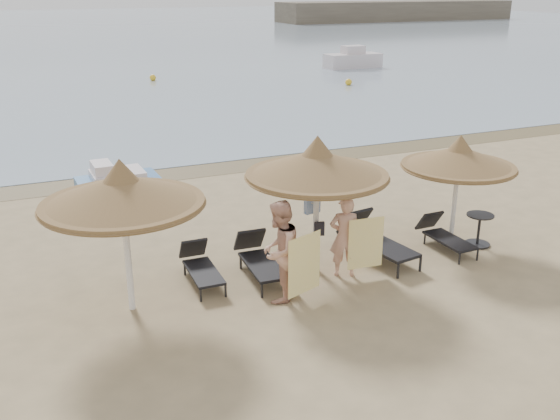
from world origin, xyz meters
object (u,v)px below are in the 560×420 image
Objects in this scene: person_right at (345,230)px; pedal_boat at (117,184)px; lounger_near_right at (374,239)px; lounger_far_right at (444,234)px; person_left at (279,244)px; side_table at (479,231)px; lounger_far_left at (200,265)px; palapa_right at (459,158)px; palapa_center at (317,164)px; lounger_near_left at (259,258)px; palapa_left at (122,191)px.

pedal_boat is (-3.37, 6.96, -0.60)m from person_right.
lounger_near_right is 1.32× the size of lounger_far_right.
person_left is at bearing 37.51° from person_right.
lounger_far_right is 4.52m from person_left.
person_right reaches higher than side_table.
lounger_near_right is at bearing -4.21° from lounger_far_left.
lounger_far_left is 0.73× the size of person_left.
lounger_far_left is (-5.92, 0.40, -1.69)m from palapa_right.
person_left reaches higher than lounger_far_right.
lounger_far_left is 0.84× the size of person_right.
palapa_center is 1.28× the size of person_left.
side_table is at bearing 141.29° from person_left.
pedal_boat is (-6.53, 6.41, -1.64)m from palapa_right.
palapa_center is 2.26m from lounger_near_left.
palapa_center is 3.91× the size of side_table.
lounger_near_right is 0.95× the size of person_left.
palapa_center reaches higher than pedal_boat.
palapa_right is at bearing 0.99° from lounger_near_left.
side_table reaches higher than lounger_far_left.
palapa_right is at bearing 1.74° from palapa_left.
lounger_far_right is at bearing -4.90° from lounger_far_left.
lounger_near_left is 2.51× the size of side_table.
person_left is (-0.04, -1.15, 0.77)m from lounger_near_left.
palapa_right reaches higher than side_table.
lounger_near_left is at bearing 174.16° from lounger_far_right.
palapa_right is 6.17m from lounger_far_left.
pedal_boat is at bearing 109.23° from lounger_near_left.
pedal_boat is at bearing 135.68° from side_table.
lounger_far_right is 2.19× the size of side_table.
lounger_far_right is (7.03, 0.01, -1.96)m from palapa_left.
palapa_right reaches higher than pedal_boat.
lounger_near_right is 1.71m from lounger_far_right.
pedal_boat reaches higher than lounger_far_left.
palapa_center is at bearing -10.19° from lounger_far_left.
palapa_left reaches higher than lounger_far_left.
person_left is at bearing -143.59° from palapa_center.
lounger_far_right is (4.34, -0.39, -0.04)m from lounger_near_left.
palapa_left is 6.96m from pedal_boat.
lounger_near_left is at bearing 167.84° from lounger_near_right.
person_right is at bearing -177.67° from side_table.
palapa_center reaches higher than person_left.
lounger_far_right is at bearing -151.93° from palapa_right.
person_left reaches higher than lounger_near_left.
palapa_right is 5.02m from lounger_near_left.
person_left is (-4.78, -0.96, -0.88)m from palapa_right.
palapa_right is at bearing -2.45° from lounger_far_left.
lounger_far_left is 3.86m from lounger_near_right.
lounger_far_right is 0.72× the size of pedal_boat.
person_left reaches higher than pedal_boat.
palapa_left is 1.00× the size of palapa_center.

